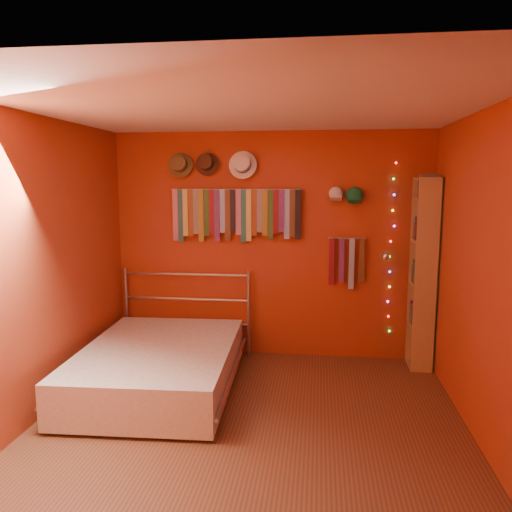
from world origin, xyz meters
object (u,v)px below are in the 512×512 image
at_px(tie_rack, 235,212).
at_px(reading_lamp, 385,256).
at_px(bookshelf, 427,273).
at_px(bed, 159,366).

distance_m(tie_rack, reading_lamp, 1.68).
distance_m(tie_rack, bookshelf, 2.14).
bearing_deg(reading_lamp, bed, -158.30).
relative_size(tie_rack, bookshelf, 0.72).
xyz_separation_m(tie_rack, bed, (-0.56, -1.05, -1.39)).
height_order(tie_rack, bed, tie_rack).
bearing_deg(bed, tie_rack, 59.73).
xyz_separation_m(reading_lamp, bed, (-2.17, -0.86, -0.96)).
relative_size(reading_lamp, bookshelf, 0.16).
distance_m(reading_lamp, bed, 2.53).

